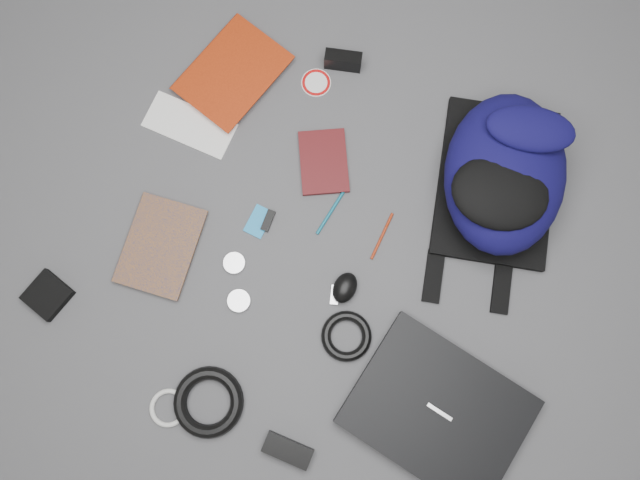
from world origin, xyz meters
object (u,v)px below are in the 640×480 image
(dvd_case, at_px, (324,162))
(textbook_red, at_px, (203,51))
(backpack, at_px, (505,173))
(laptop, at_px, (438,411))
(compact_camera, at_px, (343,61))
(comic_book, at_px, (128,236))
(pouch, at_px, (48,295))
(mouse, at_px, (345,288))
(power_brick, at_px, (288,450))

(dvd_case, bearing_deg, textbook_red, 131.85)
(backpack, bearing_deg, textbook_red, 163.81)
(laptop, bearing_deg, dvd_case, 146.30)
(compact_camera, bearing_deg, textbook_red, -177.16)
(comic_book, distance_m, dvd_case, 0.53)
(dvd_case, bearing_deg, backpack, -11.91)
(backpack, xyz_separation_m, compact_camera, (-0.47, 0.19, -0.07))
(laptop, height_order, pouch, laptop)
(backpack, relative_size, mouse, 5.72)
(compact_camera, xyz_separation_m, pouch, (-0.51, -0.81, -0.01))
(dvd_case, xyz_separation_m, pouch, (-0.55, -0.54, 0.01))
(pouch, bearing_deg, backpack, 32.07)
(backpack, height_order, compact_camera, backpack)
(backpack, relative_size, laptop, 1.15)
(laptop, distance_m, pouch, 0.99)
(dvd_case, bearing_deg, mouse, -85.47)
(comic_book, distance_m, compact_camera, 0.72)
(textbook_red, xyz_separation_m, comic_book, (-0.01, -0.53, -0.01))
(laptop, xyz_separation_m, mouse, (-0.30, 0.21, 0.00))
(textbook_red, bearing_deg, backpack, 13.32)
(backpack, height_order, laptop, backpack)
(power_brick, bearing_deg, pouch, 171.06)
(pouch, bearing_deg, comic_book, 55.71)
(textbook_red, bearing_deg, power_brick, -38.24)
(power_brick, bearing_deg, textbook_red, 125.58)
(backpack, xyz_separation_m, laptop, (0.01, -0.59, -0.07))
(dvd_case, bearing_deg, comic_book, -162.81)
(dvd_case, distance_m, power_brick, 0.72)
(laptop, height_order, textbook_red, laptop)
(backpack, xyz_separation_m, power_brick, (-0.30, -0.78, -0.08))
(laptop, distance_m, textbook_red, 1.10)
(comic_book, relative_size, dvd_case, 1.40)
(textbook_red, distance_m, dvd_case, 0.44)
(power_brick, distance_m, pouch, 0.70)
(comic_book, relative_size, pouch, 2.54)
(textbook_red, xyz_separation_m, mouse, (0.55, -0.49, 0.01))
(comic_book, distance_m, pouch, 0.24)
(laptop, distance_m, power_brick, 0.37)
(comic_book, bearing_deg, power_brick, -34.91)
(dvd_case, bearing_deg, power_brick, -101.38)
(power_brick, xyz_separation_m, pouch, (-0.68, 0.17, -0.00))
(comic_book, relative_size, mouse, 3.00)
(laptop, relative_size, compact_camera, 4.10)
(laptop, height_order, dvd_case, laptop)
(backpack, distance_m, mouse, 0.48)
(dvd_case, distance_m, compact_camera, 0.28)
(dvd_case, height_order, pouch, pouch)
(dvd_case, relative_size, pouch, 1.81)
(comic_book, height_order, pouch, pouch)
(textbook_red, xyz_separation_m, pouch, (-0.15, -0.73, -0.00))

